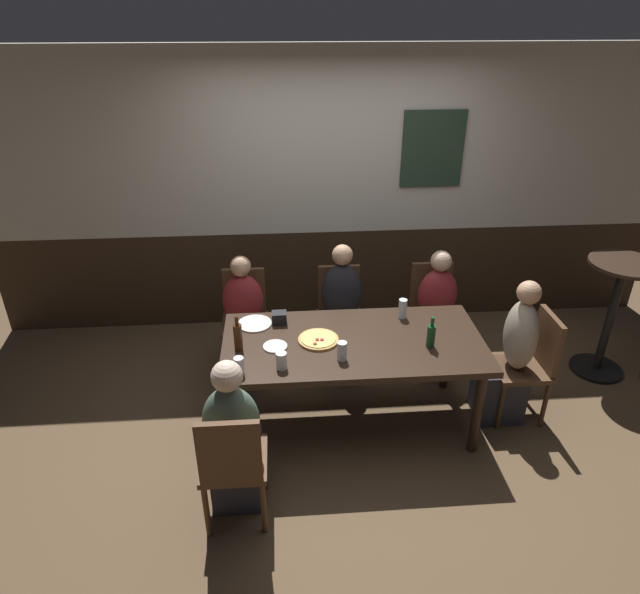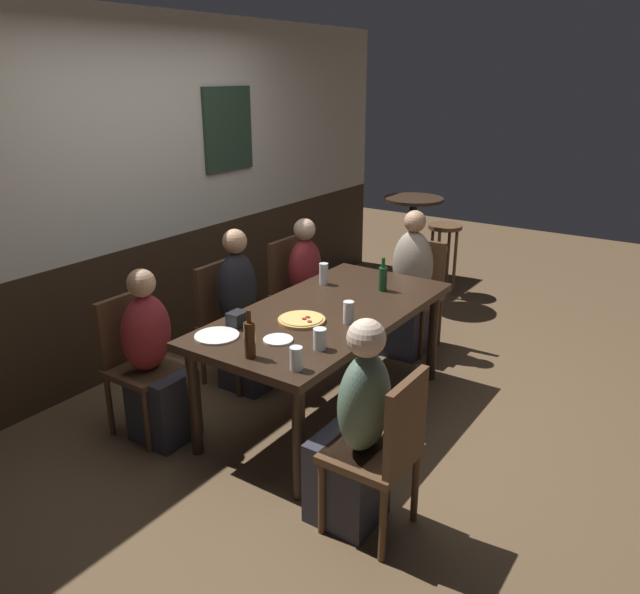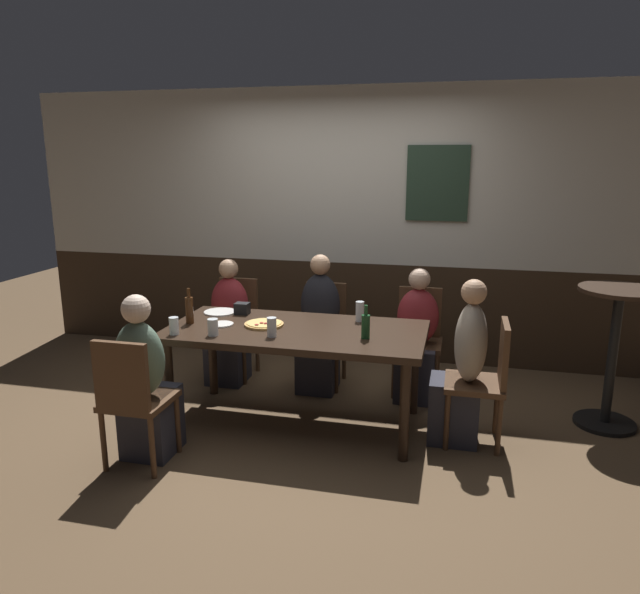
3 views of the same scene
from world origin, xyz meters
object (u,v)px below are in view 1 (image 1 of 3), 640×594
(chair_right_far, at_px, (432,307))
(chair_left_near, at_px, (233,462))
(person_head_east, at_px, (509,362))
(beer_bottle_green, at_px, (431,335))
(plate_white_small, at_px, (275,346))
(dining_table, at_px, (353,349))
(condiment_caddy, at_px, (279,318))
(chair_left_far, at_px, (245,314))
(plate_white_large, at_px, (255,324))
(side_bar_table, at_px, (612,309))
(person_left_far, at_px, (245,328))
(beer_bottle_brown, at_px, (238,336))
(person_mid_far, at_px, (342,321))
(chair_head_east, at_px, (530,360))
(pizza, at_px, (318,339))
(person_left_near, at_px, (235,445))
(pint_glass_pale, at_px, (342,352))
(tumbler_water, at_px, (239,367))
(tumbler_short, at_px, (281,361))
(beer_glass_half, at_px, (403,310))
(chair_mid_far, at_px, (340,310))
(person_right_far, at_px, (436,321))

(chair_right_far, xyz_separation_m, chair_left_near, (-1.65, -1.75, 0.00))
(chair_left_near, distance_m, person_head_east, 2.20)
(beer_bottle_green, height_order, plate_white_small, beer_bottle_green)
(dining_table, height_order, beer_bottle_green, beer_bottle_green)
(beer_bottle_green, height_order, condiment_caddy, beer_bottle_green)
(dining_table, xyz_separation_m, chair_left_near, (-0.82, -0.88, -0.17))
(chair_left_far, bearing_deg, plate_white_large, -79.27)
(side_bar_table, bearing_deg, person_left_far, 176.17)
(beer_bottle_brown, relative_size, plate_white_large, 1.04)
(plate_white_large, bearing_deg, condiment_caddy, 2.37)
(person_left_far, height_order, plate_white_large, person_left_far)
(person_mid_far, distance_m, person_left_far, 0.83)
(beer_bottle_brown, xyz_separation_m, side_bar_table, (3.07, 0.55, -0.23))
(chair_head_east, xyz_separation_m, beer_bottle_green, (-0.82, -0.11, 0.33))
(person_left_far, height_order, pizza, person_left_far)
(beer_bottle_brown, bearing_deg, dining_table, 3.54)
(chair_left_near, bearing_deg, pizza, 57.27)
(pizza, bearing_deg, side_bar_table, 10.97)
(person_left_near, height_order, pint_glass_pale, person_left_near)
(tumbler_water, bearing_deg, tumbler_short, 8.76)
(person_mid_far, bearing_deg, condiment_caddy, -141.36)
(person_left_far, bearing_deg, beer_bottle_brown, -89.12)
(dining_table, relative_size, side_bar_table, 1.79)
(beer_glass_half, distance_m, pint_glass_pale, 0.75)
(chair_left_near, height_order, tumbler_short, chair_left_near)
(person_head_east, distance_m, tumbler_water, 2.04)
(person_head_east, relative_size, person_left_far, 1.07)
(plate_white_large, bearing_deg, chair_left_near, -95.51)
(tumbler_short, bearing_deg, chair_mid_far, 66.12)
(chair_left_near, distance_m, person_mid_far, 1.79)
(beer_glass_half, bearing_deg, pint_glass_pale, -134.68)
(pint_glass_pale, bearing_deg, chair_left_far, 122.96)
(dining_table, relative_size, beer_glass_half, 12.25)
(plate_white_large, bearing_deg, person_left_far, 104.73)
(chair_right_far, bearing_deg, plate_white_large, -158.99)
(plate_white_large, xyz_separation_m, condiment_caddy, (0.19, 0.01, 0.04))
(dining_table, bearing_deg, plate_white_small, -175.86)
(person_left_far, xyz_separation_m, condiment_caddy, (0.30, -0.42, 0.33))
(person_head_east, distance_m, plate_white_small, 1.77)
(chair_left_far, xyz_separation_m, beer_glass_half, (1.24, -0.57, 0.31))
(plate_white_large, bearing_deg, person_mid_far, 31.01)
(chair_left_far, xyz_separation_m, chair_left_near, (0.00, -1.75, 0.00))
(tumbler_water, relative_size, beer_bottle_green, 0.53)
(person_head_east, distance_m, beer_bottle_brown, 2.04)
(person_left_far, bearing_deg, chair_right_far, 5.70)
(side_bar_table, bearing_deg, person_right_far, 171.80)
(chair_left_near, distance_m, beer_glass_half, 1.74)
(person_left_near, height_order, tumbler_water, person_left_near)
(plate_white_small, relative_size, side_bar_table, 0.16)
(person_mid_far, bearing_deg, plate_white_small, -126.64)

